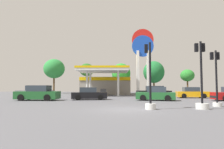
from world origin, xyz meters
The scene contains 17 objects.
ground_plane centered at (0.00, 0.00, 0.00)m, with size 90.00×90.00×0.00m, color #56565B.
gas_station centered at (-2.65, 24.81, 2.02)m, with size 9.22×13.68×4.52m.
station_pole_sign centered at (3.68, 18.70, 6.67)m, with size 3.46×0.56×10.75m.
car_0 centered at (9.27, 13.25, 0.64)m, with size 4.06×2.07×1.41m.
car_1 centered at (-3.63, 9.34, 0.63)m, with size 4.09×2.26×1.39m.
car_3 centered at (3.65, 8.39, 0.65)m, with size 4.33×2.70×1.44m.
car_4 centered at (-11.21, 12.94, 0.73)m, with size 4.72×2.55×1.61m.
car_5 centered at (4.39, 13.62, 0.71)m, with size 4.47×2.22×1.56m.
car_6 centered at (-8.95, 8.23, 0.72)m, with size 4.52×2.15×1.60m.
traffic_signal_0 centered at (1.61, 0.01, 1.26)m, with size 0.67×0.69×4.36m.
traffic_signal_1 centered at (5.03, 0.24, 1.30)m, with size 0.82×0.82×4.46m.
traffic_signal_2 centered at (6.86, 1.98, 1.71)m, with size 0.65×0.67×4.16m.
tree_0 centered at (-14.52, 31.19, 5.47)m, with size 4.66×4.66×7.66m.
tree_1 centered at (-7.00, 29.88, 5.03)m, with size 3.05×3.05×6.49m.
tree_2 centered at (0.48, 30.79, 4.41)m, with size 4.08×4.08×6.59m.
tree_3 centered at (7.84, 31.73, 4.72)m, with size 4.69×4.69×7.19m.
tree_4 centered at (14.87, 30.54, 3.88)m, with size 2.97×2.97×5.21m.
Camera 1 is at (-0.55, -12.94, 1.46)m, focal length 31.91 mm.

